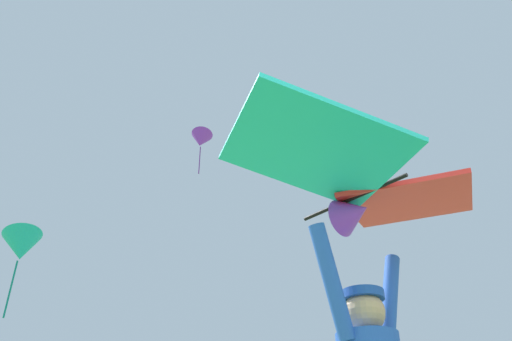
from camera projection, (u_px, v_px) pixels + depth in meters
The scene contains 3 objects.
held_stunt_kite at pixel (363, 185), 3.25m from camera, with size 2.02×1.34×0.43m.
distant_kite_teal_far_center at pixel (21, 247), 12.99m from camera, with size 1.40×1.47×2.25m.
distant_kite_purple_mid_left at pixel (201, 140), 32.80m from camera, with size 1.84×1.81×3.14m.
Camera 1 is at (-1.48, -2.01, 0.66)m, focal length 37.12 mm.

